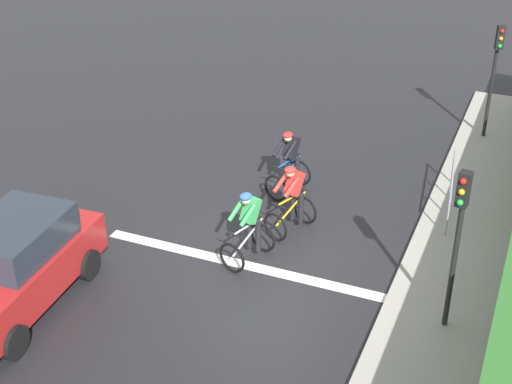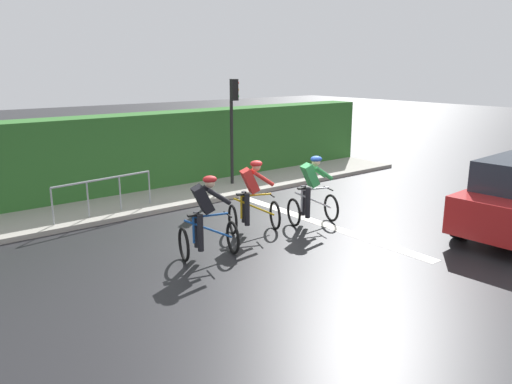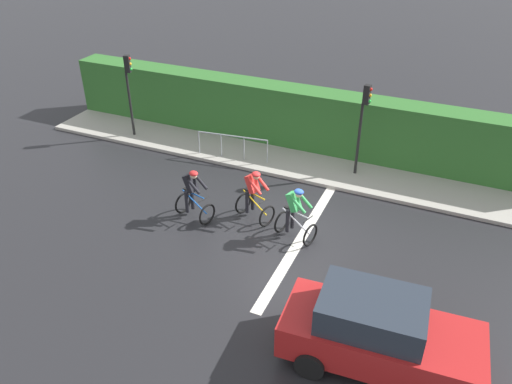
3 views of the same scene
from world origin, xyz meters
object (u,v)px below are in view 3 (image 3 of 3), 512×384
at_px(cyclist_second, 254,196).
at_px(traffic_light_far_junction, 129,84).
at_px(cyclist_lead, 193,195).
at_px(cyclist_mid, 295,215).
at_px(pedestrian_railing_kerbside, 232,142).
at_px(traffic_light_near_crossing, 363,117).
at_px(car_red, 378,333).

xyz_separation_m(cyclist_second, traffic_light_far_junction, (3.36, 6.71, 1.43)).
bearing_deg(cyclist_lead, cyclist_mid, -85.03).
relative_size(cyclist_lead, cyclist_second, 1.00).
xyz_separation_m(cyclist_lead, pedestrian_railing_kerbside, (3.83, 0.55, -0.04)).
distance_m(cyclist_mid, traffic_light_far_junction, 9.12).
relative_size(cyclist_lead, pedestrian_railing_kerbside, 0.63).
xyz_separation_m(cyclist_lead, traffic_light_near_crossing, (4.52, -3.92, 1.43)).
height_order(car_red, pedestrian_railing_kerbside, car_red).
bearing_deg(cyclist_lead, traffic_light_far_junction, 51.03).
bearing_deg(traffic_light_near_crossing, car_red, -163.20).
xyz_separation_m(cyclist_lead, cyclist_second, (0.70, -1.69, 0.00)).
bearing_deg(cyclist_mid, traffic_light_far_junction, 65.17).
distance_m(cyclist_lead, car_red, 7.07).
xyz_separation_m(cyclist_mid, pedestrian_railing_kerbside, (3.56, 3.71, -0.04)).
relative_size(cyclist_lead, cyclist_mid, 1.00).
relative_size(traffic_light_far_junction, pedestrian_railing_kerbside, 1.26).
bearing_deg(pedestrian_railing_kerbside, car_red, -136.10).
bearing_deg(cyclist_mid, traffic_light_near_crossing, -10.19).
relative_size(cyclist_second, pedestrian_railing_kerbside, 0.63).
bearing_deg(cyclist_second, traffic_light_near_crossing, -30.28).
bearing_deg(car_red, cyclist_mid, 41.37).
relative_size(cyclist_second, cyclist_mid, 1.00).
xyz_separation_m(car_red, pedestrian_railing_kerbside, (7.09, 6.82, -0.12)).
relative_size(car_red, pedestrian_railing_kerbside, 1.58).
bearing_deg(cyclist_mid, car_red, -138.63).
distance_m(cyclist_mid, pedestrian_railing_kerbside, 5.14).
height_order(traffic_light_near_crossing, traffic_light_far_junction, same).
height_order(cyclist_second, traffic_light_far_junction, traffic_light_far_junction).
relative_size(cyclist_mid, pedestrian_railing_kerbside, 0.63).
bearing_deg(cyclist_lead, car_red, -117.46).
xyz_separation_m(cyclist_second, car_red, (-3.96, -4.58, 0.08)).
bearing_deg(traffic_light_far_junction, cyclist_mid, -114.83).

